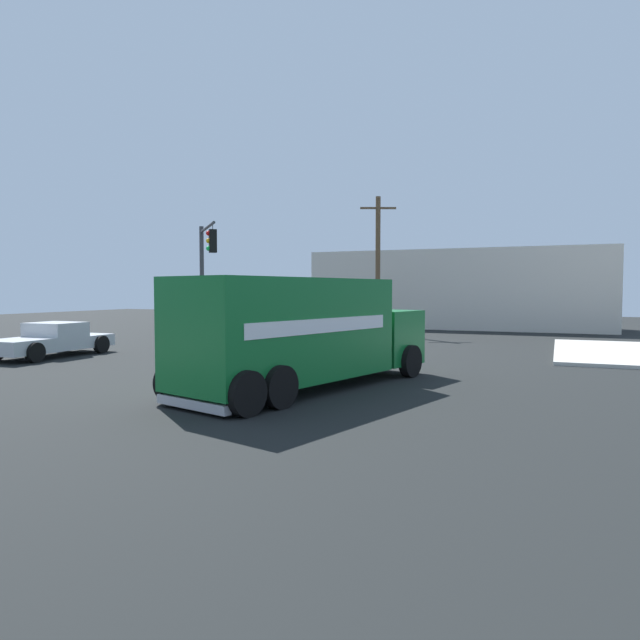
{
  "coord_description": "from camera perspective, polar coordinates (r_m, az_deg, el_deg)",
  "views": [
    {
      "loc": [
        7.43,
        -14.49,
        2.7
      ],
      "look_at": [
        1.4,
        -0.18,
        1.88
      ],
      "focal_mm": 31.8,
      "sensor_mm": 36.0,
      "label": 1
    }
  ],
  "objects": [
    {
      "name": "ground_plane",
      "position": [
        16.51,
        -4.25,
        -6.39
      ],
      "size": [
        100.0,
        100.0,
        0.0
      ],
      "primitive_type": "plane",
      "color": "black"
    },
    {
      "name": "delivery_truck",
      "position": [
        15.4,
        -1.62,
        -1.19
      ],
      "size": [
        4.81,
        8.92,
        3.01
      ],
      "color": "#146B2D",
      "rests_on": "ground"
    },
    {
      "name": "traffic_light_secondary",
      "position": [
        26.14,
        -11.47,
        5.25
      ],
      "size": [
        2.77,
        3.06,
        5.69
      ],
      "color": "#38383D",
      "rests_on": "ground"
    },
    {
      "name": "pickup_silver",
      "position": [
        25.45,
        -25.34,
        -1.71
      ],
      "size": [
        2.41,
        5.27,
        1.38
      ],
      "color": "#B7BABF",
      "rests_on": "ground"
    },
    {
      "name": "utility_pole",
      "position": [
        35.19,
        5.84,
        5.7
      ],
      "size": [
        2.06,
        1.0,
        8.42
      ],
      "color": "brown",
      "rests_on": "ground"
    },
    {
      "name": "building_backdrop",
      "position": [
        41.94,
        13.73,
        3.0
      ],
      "size": [
        20.42,
        6.0,
        5.49
      ],
      "primitive_type": "cube",
      "color": "beige",
      "rests_on": "ground"
    }
  ]
}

